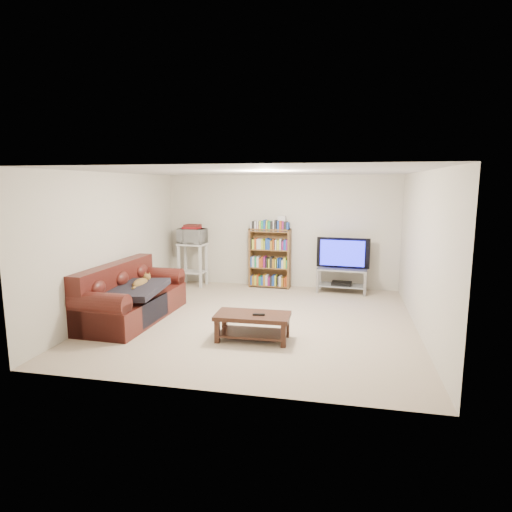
% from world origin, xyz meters
% --- Properties ---
extents(floor, '(5.00, 5.00, 0.00)m').
position_xyz_m(floor, '(0.00, 0.00, 0.00)').
color(floor, '#C9B396').
rests_on(floor, ground).
extents(ceiling, '(5.00, 5.00, 0.00)m').
position_xyz_m(ceiling, '(0.00, 0.00, 2.40)').
color(ceiling, white).
rests_on(ceiling, ground).
extents(wall_back, '(5.00, 0.00, 5.00)m').
position_xyz_m(wall_back, '(0.00, 2.50, 1.20)').
color(wall_back, silver).
rests_on(wall_back, ground).
extents(wall_front, '(5.00, 0.00, 5.00)m').
position_xyz_m(wall_front, '(0.00, -2.50, 1.20)').
color(wall_front, silver).
rests_on(wall_front, ground).
extents(wall_left, '(0.00, 5.00, 5.00)m').
position_xyz_m(wall_left, '(-2.50, 0.00, 1.20)').
color(wall_left, silver).
rests_on(wall_left, ground).
extents(wall_right, '(0.00, 5.00, 5.00)m').
position_xyz_m(wall_right, '(2.50, 0.00, 1.20)').
color(wall_right, silver).
rests_on(wall_right, ground).
extents(sofa, '(1.00, 2.17, 0.92)m').
position_xyz_m(sofa, '(-2.09, -0.34, 0.32)').
color(sofa, '#481812').
rests_on(sofa, floor).
extents(blanket, '(0.88, 1.11, 0.19)m').
position_xyz_m(blanket, '(-1.91, -0.49, 0.54)').
color(blanket, black).
rests_on(blanket, sofa).
extents(cat, '(0.25, 0.59, 0.18)m').
position_xyz_m(cat, '(-1.90, -0.30, 0.60)').
color(cat, brown).
rests_on(cat, sofa).
extents(coffee_table, '(1.07, 0.55, 0.38)m').
position_xyz_m(coffee_table, '(0.12, -0.89, 0.27)').
color(coffee_table, '#341B12').
rests_on(coffee_table, floor).
extents(remote, '(0.18, 0.08, 0.02)m').
position_xyz_m(remote, '(0.22, -0.94, 0.40)').
color(remote, black).
rests_on(remote, coffee_table).
extents(tv_stand, '(1.04, 0.53, 0.50)m').
position_xyz_m(tv_stand, '(1.34, 2.15, 0.34)').
color(tv_stand, '#999EA3').
rests_on(tv_stand, floor).
extents(television, '(1.09, 0.23, 0.62)m').
position_xyz_m(television, '(1.34, 2.15, 0.81)').
color(television, black).
rests_on(television, tv_stand).
extents(dvd_player, '(0.42, 0.31, 0.06)m').
position_xyz_m(dvd_player, '(1.34, 2.15, 0.19)').
color(dvd_player, black).
rests_on(dvd_player, tv_stand).
extents(bookshelf, '(0.89, 0.31, 1.28)m').
position_xyz_m(bookshelf, '(-0.19, 2.30, 0.66)').
color(bookshelf, brown).
rests_on(bookshelf, floor).
extents(shelf_clutter, '(0.65, 0.21, 0.28)m').
position_xyz_m(shelf_clutter, '(-0.10, 2.31, 1.38)').
color(shelf_clutter, silver).
rests_on(shelf_clutter, bookshelf).
extents(microwave_stand, '(0.61, 0.46, 0.94)m').
position_xyz_m(microwave_stand, '(-1.88, 2.13, 0.60)').
color(microwave_stand, silver).
rests_on(microwave_stand, floor).
extents(microwave, '(0.60, 0.43, 0.32)m').
position_xyz_m(microwave, '(-1.88, 2.13, 1.10)').
color(microwave, silver).
rests_on(microwave, microwave_stand).
extents(game_boxes, '(0.36, 0.32, 0.05)m').
position_xyz_m(game_boxes, '(-1.88, 2.13, 1.28)').
color(game_boxes, maroon).
rests_on(game_boxes, microwave).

